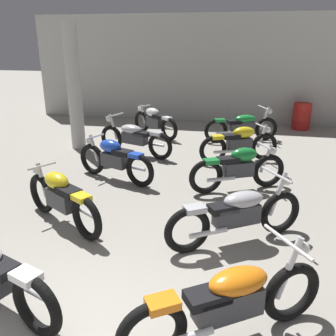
% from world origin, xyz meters
% --- Properties ---
extents(back_wall, '(12.58, 0.24, 3.60)m').
position_xyz_m(back_wall, '(0.00, 10.96, 1.80)').
color(back_wall, '#B2B2AD').
rests_on(back_wall, ground).
extents(support_pillar, '(0.36, 0.36, 3.20)m').
position_xyz_m(support_pillar, '(-3.02, 6.84, 1.60)').
color(support_pillar, '#B2B2AD').
rests_on(support_pillar, ground).
extents(motorcycle_left_row_1, '(1.74, 1.12, 0.88)m').
position_xyz_m(motorcycle_left_row_1, '(-1.38, 2.78, 0.46)').
color(motorcycle_left_row_1, black).
rests_on(motorcycle_left_row_1, ground).
extents(motorcycle_left_row_2, '(1.87, 0.84, 0.88)m').
position_xyz_m(motorcycle_left_row_2, '(-1.25, 4.78, 0.46)').
color(motorcycle_left_row_2, black).
rests_on(motorcycle_left_row_2, ground).
extents(motorcycle_left_row_3, '(2.09, 0.93, 0.97)m').
position_xyz_m(motorcycle_left_row_3, '(-1.36, 6.54, 0.45)').
color(motorcycle_left_row_3, black).
rests_on(motorcycle_left_row_3, ground).
extents(motorcycle_left_row_4, '(1.65, 1.27, 0.88)m').
position_xyz_m(motorcycle_left_row_4, '(-1.32, 8.47, 0.46)').
color(motorcycle_left_row_4, black).
rests_on(motorcycle_left_row_4, ground).
extents(motorcycle_right_row_0, '(1.87, 1.29, 0.97)m').
position_xyz_m(motorcycle_right_row_0, '(1.28, 0.96, 0.45)').
color(motorcycle_right_row_0, black).
rests_on(motorcycle_right_row_0, ground).
extents(motorcycle_right_row_1, '(1.88, 1.27, 0.97)m').
position_xyz_m(motorcycle_right_row_1, '(1.29, 2.81, 0.45)').
color(motorcycle_right_row_1, black).
rests_on(motorcycle_right_row_1, ground).
extents(motorcycle_right_row_2, '(1.80, 0.99, 0.88)m').
position_xyz_m(motorcycle_right_row_2, '(1.26, 4.76, 0.46)').
color(motorcycle_right_row_2, black).
rests_on(motorcycle_right_row_2, ground).
extents(motorcycle_right_row_3, '(1.83, 0.94, 0.88)m').
position_xyz_m(motorcycle_right_row_3, '(1.23, 6.53, 0.46)').
color(motorcycle_right_row_3, black).
rests_on(motorcycle_right_row_3, ground).
extents(motorcycle_right_row_4, '(2.06, 0.99, 0.97)m').
position_xyz_m(motorcycle_right_row_4, '(1.25, 8.41, 0.45)').
color(motorcycle_right_row_4, black).
rests_on(motorcycle_right_row_4, ground).
extents(oil_drum, '(0.59, 0.59, 0.85)m').
position_xyz_m(oil_drum, '(3.11, 10.35, 0.43)').
color(oil_drum, red).
rests_on(oil_drum, ground).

